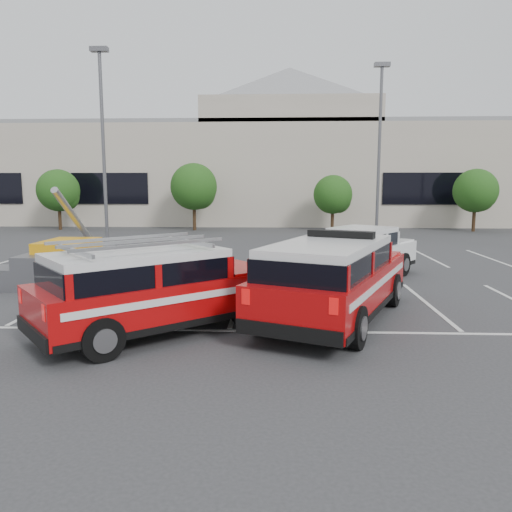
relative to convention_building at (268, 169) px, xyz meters
The scene contains 13 objects.
ground 32.21m from the convention_building, 90.33° to the right, with size 120.00×120.00×0.00m, color #313133.
stall_markings 27.77m from the convention_building, 90.38° to the right, with size 23.00×15.00×0.01m, color silver.
convention_building is the anchor object (origin of this frame).
tree_left 18.11m from the convention_building, 146.95° to the right, with size 3.07×3.07×4.42m.
tree_mid_left 11.19m from the convention_building, 117.40° to the right, with size 3.37×3.37×4.85m.
tree_mid_right 11.20m from the convention_building, 63.43° to the right, with size 2.77×2.77×3.99m.
tree_right 17.96m from the convention_building, 33.37° to the right, with size 3.07×3.07×4.42m.
light_pole_left 21.49m from the convention_building, 112.39° to the right, with size 0.90×0.60×10.24m.
light_pole_mid 17.27m from the convention_building, 66.74° to the right, with size 0.90×0.60×10.24m.
fire_chief_suv 33.99m from the convention_building, 86.02° to the right, with size 4.58×6.70×2.22m.
white_pickup 28.93m from the convention_building, 82.63° to the right, with size 5.25×6.07×1.85m.
ladder_suv 35.22m from the convention_building, 92.98° to the right, with size 5.64×5.27×2.19m.
utility_rig 30.24m from the convention_building, 102.37° to the right, with size 3.27×3.91×3.30m.
Camera 1 is at (1.15, -14.07, 3.42)m, focal length 35.00 mm.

